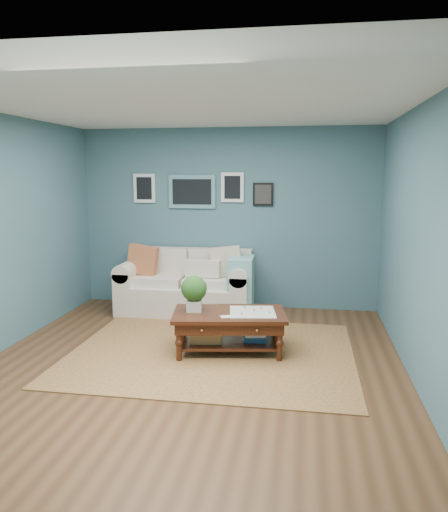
# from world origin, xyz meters

# --- Properties ---
(room_shell) EXTENTS (5.00, 5.02, 2.70)m
(room_shell) POSITION_xyz_m (-0.01, 0.06, 1.36)
(room_shell) COLOR brown
(room_shell) RESTS_ON ground
(area_rug) EXTENTS (3.18, 2.55, 0.01)m
(area_rug) POSITION_xyz_m (0.15, 0.39, 0.01)
(area_rug) COLOR brown
(area_rug) RESTS_ON ground
(loveseat) EXTENTS (1.97, 0.90, 1.01)m
(loveseat) POSITION_xyz_m (-0.46, 2.03, 0.41)
(loveseat) COLOR beige
(loveseat) RESTS_ON ground
(coffee_table) EXTENTS (1.36, 0.93, 0.88)m
(coffee_table) POSITION_xyz_m (0.28, 0.44, 0.39)
(coffee_table) COLOR black
(coffee_table) RESTS_ON ground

